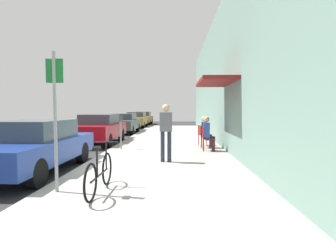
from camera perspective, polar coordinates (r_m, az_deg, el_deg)
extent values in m
plane|color=#2D2D30|center=(8.52, -16.44, -7.87)|extent=(60.00, 60.00, 0.00)
cube|color=#9E9B93|center=(10.07, -0.43, -5.64)|extent=(4.50, 32.00, 0.12)
cube|color=gray|center=(10.23, 13.39, 11.48)|extent=(0.30, 32.00, 6.19)
cube|color=maroon|center=(9.37, 9.97, 9.21)|extent=(1.10, 2.80, 0.12)
cube|color=navy|center=(7.87, -26.70, -4.59)|extent=(1.80, 4.40, 0.56)
cube|color=#333D47|center=(7.95, -26.28, -0.67)|extent=(1.48, 2.11, 0.49)
cylinder|color=black|center=(8.82, -17.83, -5.40)|extent=(0.22, 0.64, 0.64)
cylinder|color=black|center=(9.47, -26.92, -5.01)|extent=(0.22, 0.64, 0.64)
cylinder|color=black|center=(6.36, -26.21, -9.00)|extent=(0.22, 0.64, 0.64)
cube|color=maroon|center=(13.38, -14.42, -0.97)|extent=(1.80, 4.40, 0.65)
cube|color=#333D47|center=(13.49, -14.28, 1.43)|extent=(1.48, 2.11, 0.47)
cylinder|color=black|center=(14.53, -9.90, -1.85)|extent=(0.22, 0.64, 0.64)
cylinder|color=black|center=(14.94, -15.86, -1.78)|extent=(0.22, 0.64, 0.64)
cylinder|color=black|center=(11.89, -12.57, -3.05)|extent=(0.22, 0.64, 0.64)
cylinder|color=black|center=(12.38, -19.70, -2.92)|extent=(0.22, 0.64, 0.64)
cube|color=#47514C|center=(19.23, -9.39, 0.38)|extent=(1.80, 4.40, 0.63)
cube|color=#333D47|center=(19.36, -9.32, 1.98)|extent=(1.48, 2.11, 0.43)
cylinder|color=black|center=(20.46, -6.47, -0.29)|extent=(0.22, 0.64, 0.64)
cylinder|color=black|center=(20.74, -10.80, -0.27)|extent=(0.22, 0.64, 0.64)
cylinder|color=black|center=(17.77, -7.73, -0.86)|extent=(0.22, 0.64, 0.64)
cylinder|color=black|center=(18.10, -12.69, -0.84)|extent=(0.22, 0.64, 0.64)
cube|color=#A58433|center=(25.16, -6.73, 1.16)|extent=(1.80, 4.40, 0.65)
cube|color=#333D47|center=(25.29, -6.68, 2.43)|extent=(1.48, 2.11, 0.46)
cylinder|color=black|center=(26.42, -4.58, 0.57)|extent=(0.22, 0.64, 0.64)
cylinder|color=black|center=(26.64, -7.97, 0.57)|extent=(0.22, 0.64, 0.64)
cylinder|color=black|center=(23.71, -5.32, 0.24)|extent=(0.22, 0.64, 0.64)
cylinder|color=black|center=(23.96, -9.08, 0.24)|extent=(0.22, 0.64, 0.64)
cube|color=#A58433|center=(30.45, -5.23, 1.53)|extent=(1.80, 4.40, 0.61)
cube|color=#333D47|center=(30.59, -5.20, 2.58)|extent=(1.48, 2.11, 0.50)
cylinder|color=black|center=(31.73, -3.50, 1.06)|extent=(0.22, 0.64, 0.64)
cylinder|color=black|center=(31.92, -6.34, 1.06)|extent=(0.22, 0.64, 0.64)
cylinder|color=black|center=(29.02, -4.00, 0.83)|extent=(0.22, 0.64, 0.64)
cylinder|color=black|center=(29.23, -7.10, 0.83)|extent=(0.22, 0.64, 0.64)
cylinder|color=slate|center=(10.71, -10.00, -1.85)|extent=(0.07, 0.07, 1.10)
cube|color=#383D42|center=(10.67, -10.03, 1.68)|extent=(0.12, 0.10, 0.22)
cylinder|color=gray|center=(5.38, -22.84, 0.69)|extent=(0.06, 0.06, 2.60)
cube|color=#19722D|center=(5.44, -22.99, 10.75)|extent=(0.32, 0.02, 0.44)
torus|color=black|center=(5.69, -12.84, -8.85)|extent=(0.04, 0.66, 0.66)
torus|color=black|center=(4.71, -16.14, -11.51)|extent=(0.04, 0.66, 0.66)
cylinder|color=black|center=(5.19, -14.32, -10.06)|extent=(0.04, 1.05, 0.04)
cylinder|color=black|center=(5.00, -14.85, -7.66)|extent=(0.04, 0.04, 0.50)
cube|color=black|center=(4.95, -14.90, -4.60)|extent=(0.10, 0.20, 0.06)
cylinder|color=black|center=(5.59, -13.01, -6.15)|extent=(0.03, 0.03, 0.56)
cylinder|color=black|center=(5.55, -13.04, -3.30)|extent=(0.46, 0.03, 0.03)
cylinder|color=maroon|center=(10.34, 9.58, -3.85)|extent=(0.04, 0.04, 0.45)
cylinder|color=maroon|center=(9.96, 9.78, -4.13)|extent=(0.04, 0.04, 0.45)
cylinder|color=maroon|center=(10.31, 7.47, -3.85)|extent=(0.04, 0.04, 0.45)
cylinder|color=maroon|center=(9.93, 7.60, -4.13)|extent=(0.04, 0.04, 0.45)
cube|color=maroon|center=(10.11, 8.62, -2.64)|extent=(0.46, 0.46, 0.03)
cube|color=maroon|center=(10.07, 7.47, -1.48)|extent=(0.05, 0.44, 0.40)
cylinder|color=#232838|center=(10.25, 9.57, -3.86)|extent=(0.11, 0.11, 0.47)
cylinder|color=#232838|center=(10.21, 8.86, -2.55)|extent=(0.37, 0.15, 0.14)
cylinder|color=#232838|center=(10.05, 9.68, -4.01)|extent=(0.11, 0.11, 0.47)
cylinder|color=#232838|center=(10.01, 8.95, -2.67)|extent=(0.37, 0.15, 0.14)
cube|color=#334C99|center=(10.07, 8.18, -0.92)|extent=(0.23, 0.37, 0.56)
sphere|color=tan|center=(10.05, 8.20, 1.42)|extent=(0.22, 0.22, 0.22)
cylinder|color=maroon|center=(11.14, 9.07, -3.32)|extent=(0.04, 0.04, 0.45)
cylinder|color=maroon|center=(10.76, 9.12, -3.56)|extent=(0.04, 0.04, 0.45)
cylinder|color=maroon|center=(11.14, 7.11, -3.31)|extent=(0.04, 0.04, 0.45)
cylinder|color=maroon|center=(10.76, 7.09, -3.54)|extent=(0.04, 0.04, 0.45)
cube|color=maroon|center=(10.92, 8.11, -2.18)|extent=(0.48, 0.48, 0.03)
cube|color=maroon|center=(10.91, 7.04, -1.10)|extent=(0.07, 0.44, 0.40)
cylinder|color=#232838|center=(11.05, 9.03, -3.32)|extent=(0.11, 0.11, 0.47)
cylinder|color=#232838|center=(11.02, 8.37, -2.11)|extent=(0.37, 0.18, 0.14)
cylinder|color=#232838|center=(10.85, 9.06, -3.45)|extent=(0.11, 0.11, 0.47)
cylinder|color=#232838|center=(10.82, 8.38, -2.21)|extent=(0.37, 0.18, 0.14)
cube|color=#334C99|center=(10.90, 7.70, -0.58)|extent=(0.26, 0.38, 0.56)
sphere|color=tan|center=(10.88, 7.72, 1.57)|extent=(0.22, 0.22, 0.22)
cylinder|color=maroon|center=(11.89, 8.25, -2.89)|extent=(0.04, 0.04, 0.45)
cylinder|color=maroon|center=(11.54, 8.94, -3.09)|extent=(0.04, 0.04, 0.45)
cylinder|color=maroon|center=(11.76, 6.52, -2.94)|extent=(0.04, 0.04, 0.45)
cylinder|color=maroon|center=(11.40, 7.17, -3.15)|extent=(0.04, 0.04, 0.45)
cube|color=maroon|center=(11.62, 7.73, -1.84)|extent=(0.54, 0.54, 0.03)
cube|color=maroon|center=(11.53, 6.79, -0.85)|extent=(0.14, 0.43, 0.40)
cylinder|color=#232838|center=(7.91, -1.16, -4.41)|extent=(0.12, 0.12, 0.90)
cylinder|color=#232838|center=(7.90, 0.29, -4.42)|extent=(0.12, 0.12, 0.90)
cube|color=#595960|center=(7.84, -0.44, 0.88)|extent=(0.36, 0.22, 0.56)
sphere|color=tan|center=(7.83, -0.44, 3.88)|extent=(0.22, 0.22, 0.22)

